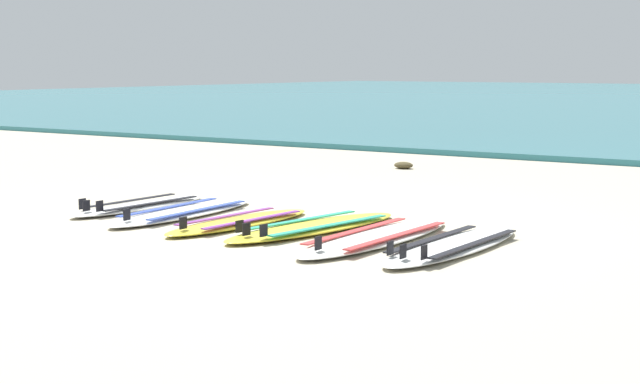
{
  "coord_description": "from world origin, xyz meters",
  "views": [
    {
      "loc": [
        5.48,
        -7.42,
        1.54
      ],
      "look_at": [
        0.12,
        0.67,
        0.25
      ],
      "focal_mm": 53.63,
      "sensor_mm": 36.0,
      "label": 1
    }
  ],
  "objects_px": {
    "surfboard_2": "(240,222)",
    "surfboard_4": "(377,237)",
    "surfboard_3": "(314,227)",
    "surfboard_5": "(453,246)",
    "surfboard_0": "(140,206)",
    "surfboard_1": "(184,212)"
  },
  "relations": [
    {
      "from": "surfboard_2",
      "to": "surfboard_3",
      "type": "relative_size",
      "value": 0.86
    },
    {
      "from": "surfboard_5",
      "to": "surfboard_2",
      "type": "bearing_deg",
      "value": -179.3
    },
    {
      "from": "surfboard_2",
      "to": "surfboard_5",
      "type": "relative_size",
      "value": 0.9
    },
    {
      "from": "surfboard_2",
      "to": "surfboard_5",
      "type": "bearing_deg",
      "value": 0.7
    },
    {
      "from": "surfboard_3",
      "to": "surfboard_5",
      "type": "distance_m",
      "value": 1.5
    },
    {
      "from": "surfboard_2",
      "to": "surfboard_4",
      "type": "relative_size",
      "value": 0.84
    },
    {
      "from": "surfboard_4",
      "to": "surfboard_5",
      "type": "bearing_deg",
      "value": 1.22
    },
    {
      "from": "surfboard_0",
      "to": "surfboard_5",
      "type": "xyz_separation_m",
      "value": [
        3.83,
        -0.23,
        -0.0
      ]
    },
    {
      "from": "surfboard_2",
      "to": "surfboard_4",
      "type": "distance_m",
      "value": 1.53
    },
    {
      "from": "surfboard_3",
      "to": "surfboard_2",
      "type": "bearing_deg",
      "value": -168.45
    },
    {
      "from": "surfboard_1",
      "to": "surfboard_5",
      "type": "bearing_deg",
      "value": -2.35
    },
    {
      "from": "surfboard_0",
      "to": "surfboard_1",
      "type": "height_order",
      "value": "same"
    },
    {
      "from": "surfboard_1",
      "to": "surfboard_3",
      "type": "relative_size",
      "value": 0.95
    },
    {
      "from": "surfboard_2",
      "to": "surfboard_5",
      "type": "height_order",
      "value": "same"
    },
    {
      "from": "surfboard_1",
      "to": "surfboard_5",
      "type": "height_order",
      "value": "same"
    },
    {
      "from": "surfboard_4",
      "to": "surfboard_5",
      "type": "xyz_separation_m",
      "value": [
        0.73,
        0.02,
        0.0
      ]
    },
    {
      "from": "surfboard_3",
      "to": "surfboard_4",
      "type": "height_order",
      "value": "same"
    },
    {
      "from": "surfboard_1",
      "to": "surfboard_0",
      "type": "bearing_deg",
      "value": 172.18
    },
    {
      "from": "surfboard_0",
      "to": "surfboard_4",
      "type": "distance_m",
      "value": 3.1
    },
    {
      "from": "surfboard_4",
      "to": "surfboard_5",
      "type": "relative_size",
      "value": 1.07
    },
    {
      "from": "surfboard_2",
      "to": "surfboard_4",
      "type": "height_order",
      "value": "same"
    },
    {
      "from": "surfboard_5",
      "to": "surfboard_3",
      "type": "bearing_deg",
      "value": 175.1
    }
  ]
}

